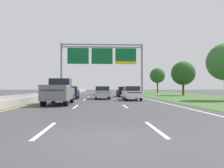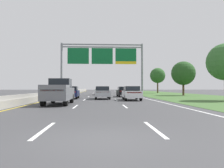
{
  "view_description": "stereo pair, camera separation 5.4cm",
  "coord_description": "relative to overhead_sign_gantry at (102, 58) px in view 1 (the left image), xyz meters",
  "views": [
    {
      "loc": [
        -0.03,
        -5.89,
        1.41
      ],
      "look_at": [
        1.53,
        23.07,
        1.9
      ],
      "focal_mm": 35.04,
      "sensor_mm": 36.0,
      "label": 1
    },
    {
      "loc": [
        0.03,
        -5.89,
        1.41
      ],
      "look_at": [
        1.53,
        23.07,
        1.9
      ],
      "focal_mm": 35.04,
      "sensor_mm": 36.0,
      "label": 2
    }
  ],
  "objects": [
    {
      "name": "ground_plane",
      "position": [
        -0.3,
        1.16,
        -6.75
      ],
      "size": [
        220.0,
        220.0,
        0.0
      ],
      "primitive_type": "plane",
      "color": "#3D3D3F"
    },
    {
      "name": "lane_striping",
      "position": [
        -0.3,
        0.7,
        -6.75
      ],
      "size": [
        11.96,
        106.0,
        0.01
      ],
      "color": "white",
      "rests_on": "ground"
    },
    {
      "name": "grass_verge_right",
      "position": [
        13.65,
        1.16,
        -6.74
      ],
      "size": [
        14.0,
        110.0,
        0.02
      ],
      "primitive_type": "cube",
      "color": "#3D602D",
      "rests_on": "ground"
    },
    {
      "name": "median_barrier_concrete",
      "position": [
        -6.9,
        1.16,
        -6.4
      ],
      "size": [
        0.6,
        110.0,
        0.85
      ],
      "color": "#99968E",
      "rests_on": "ground"
    },
    {
      "name": "overhead_sign_gantry",
      "position": [
        0.0,
        0.0,
        0.0
      ],
      "size": [
        15.06,
        0.42,
        9.51
      ],
      "color": "gray",
      "rests_on": "ground"
    },
    {
      "name": "pickup_truck_grey",
      "position": [
        -3.8,
        -21.03,
        -5.67
      ],
      "size": [
        2.04,
        5.42,
        2.2
      ],
      "rotation": [
        0.0,
        0.0,
        1.58
      ],
      "color": "slate",
      "rests_on": "ground"
    },
    {
      "name": "car_darkgreen_centre_lane_sedan",
      "position": [
        -0.47,
        4.2,
        -5.93
      ],
      "size": [
        1.87,
        4.42,
        1.57
      ],
      "rotation": [
        0.0,
        0.0,
        1.58
      ],
      "color": "#193D23",
      "rests_on": "ground"
    },
    {
      "name": "car_navy_left_lane_sedan",
      "position": [
        -4.03,
        -11.63,
        -5.93
      ],
      "size": [
        1.93,
        4.44,
        1.57
      ],
      "rotation": [
        0.0,
        0.0,
        1.6
      ],
      "color": "#161E47",
      "rests_on": "ground"
    },
    {
      "name": "car_silver_centre_lane_sedan",
      "position": [
        -0.06,
        -12.5,
        -5.93
      ],
      "size": [
        1.89,
        4.43,
        1.57
      ],
      "rotation": [
        0.0,
        0.0,
        1.59
      ],
      "color": "#B2B5BA",
      "rests_on": "ground"
    },
    {
      "name": "car_black_right_lane_sedan",
      "position": [
        3.25,
        -5.93,
        -5.93
      ],
      "size": [
        1.89,
        4.43,
        1.57
      ],
      "rotation": [
        0.0,
        0.0,
        1.59
      ],
      "color": "black",
      "rests_on": "ground"
    },
    {
      "name": "car_white_right_lane_sedan",
      "position": [
        3.21,
        -15.23,
        -5.93
      ],
      "size": [
        1.88,
        4.42,
        1.57
      ],
      "rotation": [
        0.0,
        0.0,
        1.56
      ],
      "color": "silver",
      "rests_on": "ground"
    },
    {
      "name": "roadside_tree_mid",
      "position": [
        14.5,
        -1.43,
        -2.77
      ],
      "size": [
        4.25,
        4.25,
        6.11
      ],
      "color": "#4C3823",
      "rests_on": "ground"
    },
    {
      "name": "roadside_tree_far",
      "position": [
        14.48,
        16.06,
        -2.21
      ],
      "size": [
        3.92,
        3.92,
        6.52
      ],
      "color": "#4C3823",
      "rests_on": "ground"
    }
  ]
}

